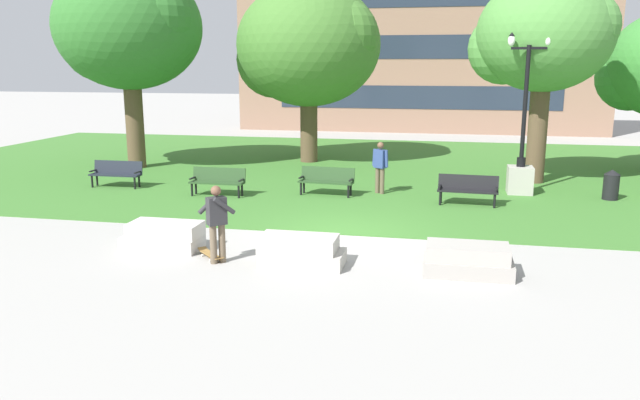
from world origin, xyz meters
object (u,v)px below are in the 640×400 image
at_px(concrete_block_left, 300,251).
at_px(park_bench_far_right, 117,172).
at_px(person_skateboarder, 217,219).
at_px(park_bench_far_left, 327,179).
at_px(concrete_block_right, 468,260).
at_px(skateboard, 211,254).
at_px(lamp_post_right, 521,162).
at_px(trash_bin, 611,184).
at_px(person_bystander_near_lawn, 380,165).
at_px(park_bench_near_left, 218,180).
at_px(concrete_block_center, 164,236).
at_px(park_bench_near_right, 468,188).

bearing_deg(concrete_block_left, park_bench_far_right, 139.47).
bearing_deg(concrete_block_left, person_skateboarder, -173.14).
xyz_separation_m(park_bench_far_left, park_bench_far_right, (-7.43, -0.14, 0.00)).
height_order(concrete_block_right, skateboard, concrete_block_right).
distance_m(lamp_post_right, trash_bin, 2.81).
xyz_separation_m(person_skateboarder, person_bystander_near_lawn, (2.65, 8.00, 0.01)).
xyz_separation_m(park_bench_near_left, lamp_post_right, (9.67, 2.32, 0.53)).
relative_size(concrete_block_center, concrete_block_right, 1.01).
bearing_deg(trash_bin, park_bench_near_left, -171.26).
height_order(park_bench_near_left, lamp_post_right, lamp_post_right).
xyz_separation_m(concrete_block_left, park_bench_near_right, (3.66, 6.62, 0.23)).
height_order(skateboard, person_bystander_near_lawn, person_bystander_near_lawn).
xyz_separation_m(skateboard, park_bench_far_left, (1.25, 7.14, 0.45)).
relative_size(park_bench_near_left, trash_bin, 1.88).
relative_size(concrete_block_right, lamp_post_right, 0.35).
bearing_deg(concrete_block_right, skateboard, -179.86).
distance_m(concrete_block_center, park_bench_near_right, 9.34).
xyz_separation_m(concrete_block_left, park_bench_near_left, (-4.28, 6.39, 0.23)).
height_order(park_bench_far_left, person_bystander_near_lawn, person_bystander_near_lawn).
bearing_deg(concrete_block_center, park_bench_near_left, 98.56).
height_order(trash_bin, person_bystander_near_lawn, person_bystander_near_lawn).
xyz_separation_m(concrete_block_center, person_bystander_near_lawn, (4.25, 7.27, 0.68)).
distance_m(person_skateboarder, park_bench_far_right, 9.73).
xyz_separation_m(concrete_block_right, park_bench_far_left, (-4.33, 7.12, 0.23)).
height_order(lamp_post_right, person_bystander_near_lawn, lamp_post_right).
bearing_deg(concrete_block_left, park_bench_near_right, 61.06).
xyz_separation_m(concrete_block_center, lamp_post_right, (8.79, 8.21, 0.76)).
distance_m(park_bench_near_right, park_bench_far_left, 4.52).
height_order(concrete_block_center, concrete_block_right, same).
bearing_deg(lamp_post_right, park_bench_far_right, -173.05).
distance_m(park_bench_far_right, lamp_post_right, 13.76).
height_order(park_bench_far_left, park_bench_far_right, same).
height_order(person_skateboarder, park_bench_far_left, person_skateboarder).
bearing_deg(person_skateboarder, park_bench_near_left, 110.64).
xyz_separation_m(person_skateboarder, lamp_post_right, (7.18, 8.93, 0.10)).
distance_m(park_bench_near_right, lamp_post_right, 2.77).
height_order(concrete_block_center, person_skateboarder, person_skateboarder).
distance_m(skateboard, park_bench_near_right, 8.73).
xyz_separation_m(concrete_block_center, park_bench_near_right, (7.05, 6.11, 0.23)).
height_order(park_bench_far_right, person_bystander_near_lawn, person_bystander_near_lawn).
bearing_deg(park_bench_near_right, park_bench_near_left, -178.35).
distance_m(concrete_block_left, park_bench_near_right, 7.57).
bearing_deg(park_bench_near_left, park_bench_near_right, 1.65).
bearing_deg(park_bench_far_right, person_skateboarder, -48.36).
height_order(park_bench_near_right, lamp_post_right, lamp_post_right).
relative_size(concrete_block_right, park_bench_far_left, 0.98).
relative_size(concrete_block_center, park_bench_near_left, 1.01).
relative_size(park_bench_near_left, lamp_post_right, 0.35).
distance_m(park_bench_near_left, park_bench_far_left, 3.55).
bearing_deg(person_bystander_near_lawn, concrete_block_center, -120.30).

